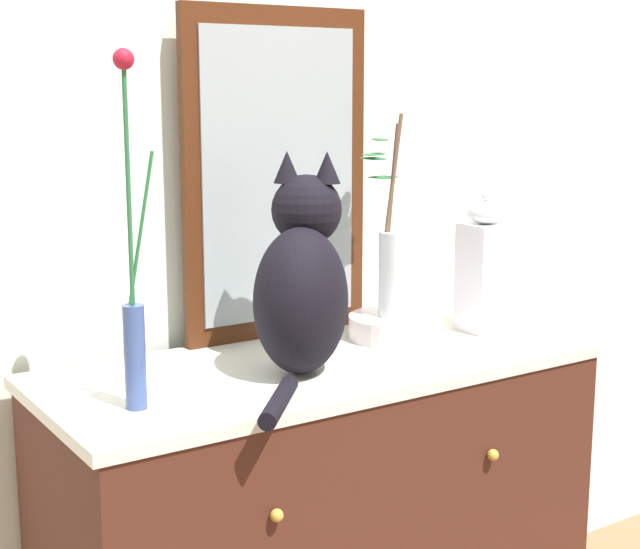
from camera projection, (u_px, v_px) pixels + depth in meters
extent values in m
cube|color=silver|center=(242.00, 122.00, 2.16)|extent=(4.40, 0.08, 2.60)
cube|color=#3F1E15|center=(320.00, 549.00, 2.07)|extent=(1.14, 0.48, 0.80)
cube|color=beige|center=(320.00, 365.00, 2.00)|extent=(1.16, 0.49, 0.02)
sphere|color=#B79338|center=(277.00, 515.00, 1.68)|extent=(0.02, 0.02, 0.02)
sphere|color=#B79338|center=(493.00, 455.00, 1.96)|extent=(0.02, 0.02, 0.02)
cube|color=#451F0E|center=(277.00, 175.00, 2.13)|extent=(0.45, 0.03, 0.73)
cube|color=gray|center=(280.00, 176.00, 2.11)|extent=(0.38, 0.01, 0.64)
ellipsoid|color=black|center=(301.00, 301.00, 1.88)|extent=(0.31, 0.31, 0.29)
sphere|color=black|center=(306.00, 210.00, 1.92)|extent=(0.14, 0.14, 0.14)
cone|color=black|center=(287.00, 167.00, 1.90)|extent=(0.05, 0.05, 0.06)
cone|color=black|center=(326.00, 167.00, 1.89)|extent=(0.05, 0.05, 0.06)
cylinder|color=black|center=(279.00, 402.00, 1.68)|extent=(0.17, 0.18, 0.03)
cylinder|color=#384C84|center=(135.00, 357.00, 1.67)|extent=(0.04, 0.04, 0.19)
cylinder|color=#256035|center=(129.00, 190.00, 1.62)|extent=(0.01, 0.01, 0.40)
sphere|color=maroon|center=(123.00, 59.00, 1.58)|extent=(0.04, 0.04, 0.04)
cylinder|color=#1F5F2D|center=(141.00, 228.00, 1.64)|extent=(0.06, 0.01, 0.26)
cylinder|color=silver|center=(395.00, 327.00, 2.16)|extent=(0.21, 0.21, 0.05)
cylinder|color=silver|center=(396.00, 274.00, 2.13)|extent=(0.08, 0.08, 0.19)
cylinder|color=#4D322C|center=(391.00, 195.00, 2.11)|extent=(0.05, 0.02, 0.31)
ellipsoid|color=#225F2D|center=(385.00, 177.00, 2.13)|extent=(0.07, 0.08, 0.01)
ellipsoid|color=#2B6734|center=(374.00, 154.00, 2.11)|extent=(0.08, 0.05, 0.01)
cylinder|color=brown|center=(392.00, 190.00, 2.11)|extent=(0.07, 0.03, 0.33)
ellipsoid|color=#1F6332|center=(383.00, 177.00, 2.14)|extent=(0.08, 0.06, 0.01)
ellipsoid|color=#20673C|center=(373.00, 159.00, 2.12)|extent=(0.05, 0.08, 0.01)
ellipsoid|color=#275B2D|center=(380.00, 139.00, 2.11)|extent=(0.06, 0.08, 0.01)
cube|color=white|center=(484.00, 277.00, 2.21)|extent=(0.10, 0.10, 0.25)
ellipsoid|color=white|center=(486.00, 212.00, 2.18)|extent=(0.09, 0.09, 0.05)
sphere|color=white|center=(487.00, 196.00, 2.17)|extent=(0.02, 0.02, 0.02)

